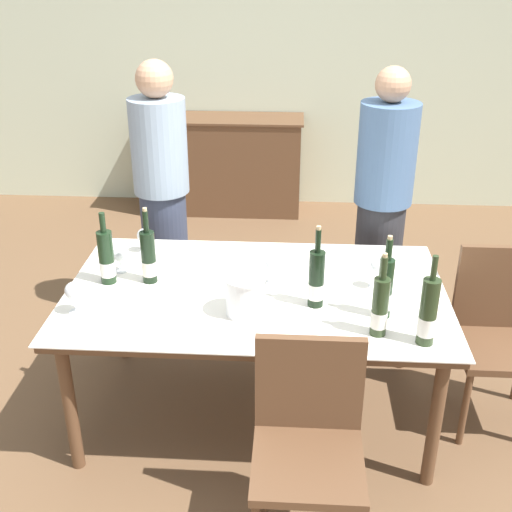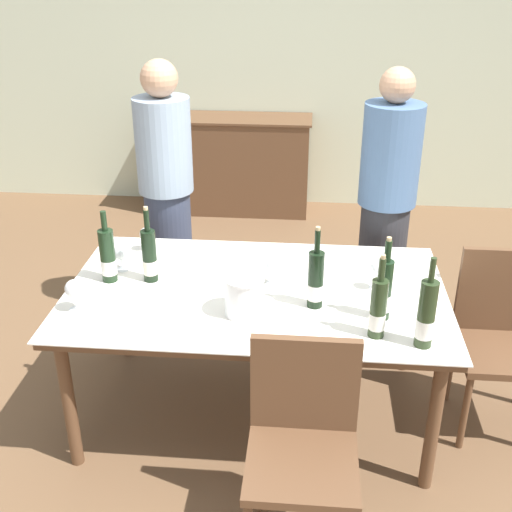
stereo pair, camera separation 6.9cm
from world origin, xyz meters
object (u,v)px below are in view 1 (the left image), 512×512
Objects in this scene: chair_near_front at (308,435)px; person_host at (163,199)px; wine_bottle_2 at (428,314)px; wine_bottle_5 at (316,280)px; wine_glass_1 at (119,255)px; sideboard_cabinet at (221,164)px; wine_bottle_3 at (149,258)px; dining_table at (256,301)px; wine_glass_3 at (273,266)px; wine_bottle_0 at (107,258)px; ice_bucket at (245,294)px; wine_bottle_4 at (380,308)px; chair_right_end at (499,326)px; wine_glass_0 at (74,292)px; wine_glass_2 at (378,268)px; wine_bottle_1 at (385,289)px; wine_glass_4 at (144,236)px; person_guest_left at (381,211)px.

person_host reaches higher than chair_near_front.
wine_bottle_2 is 0.69m from chair_near_front.
wine_glass_1 is (-0.98, 0.28, -0.04)m from wine_bottle_5.
wine_bottle_3 reaches higher than sideboard_cabinet.
dining_table is 0.19m from wine_glass_3.
person_host is (0.10, 0.87, -0.02)m from wine_bottle_0.
ice_bucket is at bearing -20.30° from wine_bottle_0.
wine_bottle_4 is at bearing 55.66° from chair_near_front.
chair_near_front is (-0.29, -0.43, -0.32)m from wine_bottle_4.
ice_bucket reaches higher than chair_right_end.
wine_bottle_3 is 0.82m from wine_bottle_5.
wine_bottle_5 is 0.73m from chair_near_front.
wine_glass_0 is 1.40m from wine_glass_2.
person_host is (-0.87, 1.68, 0.30)m from chair_near_front.
sideboard_cabinet is at bearing 85.69° from wine_glass_1.
wine_glass_2 is (0.61, 0.28, 0.01)m from ice_bucket.
person_host reaches higher than ice_bucket.
wine_glass_3 is 1.17m from chair_right_end.
ice_bucket is at bearing 166.18° from wine_bottle_2.
wine_glass_0 is (-0.76, -0.04, 0.01)m from ice_bucket.
wine_bottle_0 is 0.12m from wine_glass_1.
wine_bottle_2 is at bearing -36.18° from wine_glass_3.
wine_bottle_3 is at bearing 159.07° from wine_bottle_4.
wine_glass_4 is (-1.20, 0.59, -0.05)m from wine_bottle_1.
wine_bottle_5 reaches higher than dining_table.
chair_near_front is at bearing -47.16° from wine_bottle_3.
wine_glass_4 is at bearing 134.09° from ice_bucket.
wine_bottle_0 is 1.95m from chair_right_end.
wine_glass_1 is at bearing -106.57° from wine_glass_4.
dining_table is 11.86× the size of wine_glass_0.
person_guest_left is at bearing 66.91° from wine_bottle_5.
wine_bottle_4 reaches higher than wine_glass_3.
wine_bottle_3 is 0.41m from wine_glass_0.
chair_right_end is at bearing 46.16° from wine_bottle_2.
wine_glass_1 reaches higher than dining_table.
wine_glass_1 is 1.00× the size of wine_glass_4.
person_host is (-0.70, 0.84, 0.01)m from wine_glass_3.
wine_bottle_1 is 0.25m from wine_bottle_2.
ice_bucket is 1.27m from person_host.
wine_bottle_0 is 0.22× the size of person_guest_left.
person_host is (-0.10, 0.85, -0.02)m from wine_bottle_3.
wine_glass_1 and wine_glass_4 have the same top height.
wine_bottle_5 is at bearing -12.68° from wine_bottle_3.
ice_bucket is at bearing 116.88° from chair_near_front.
wine_glass_3 is 0.15× the size of chair_near_front.
ice_bucket is at bearing -110.78° from wine_glass_3.
person_host reaches higher than dining_table.
wine_bottle_4 is 0.42× the size of chair_right_end.
wine_glass_0 is 0.09× the size of person_guest_left.
wine_bottle_2 reaches higher than wine_glass_0.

